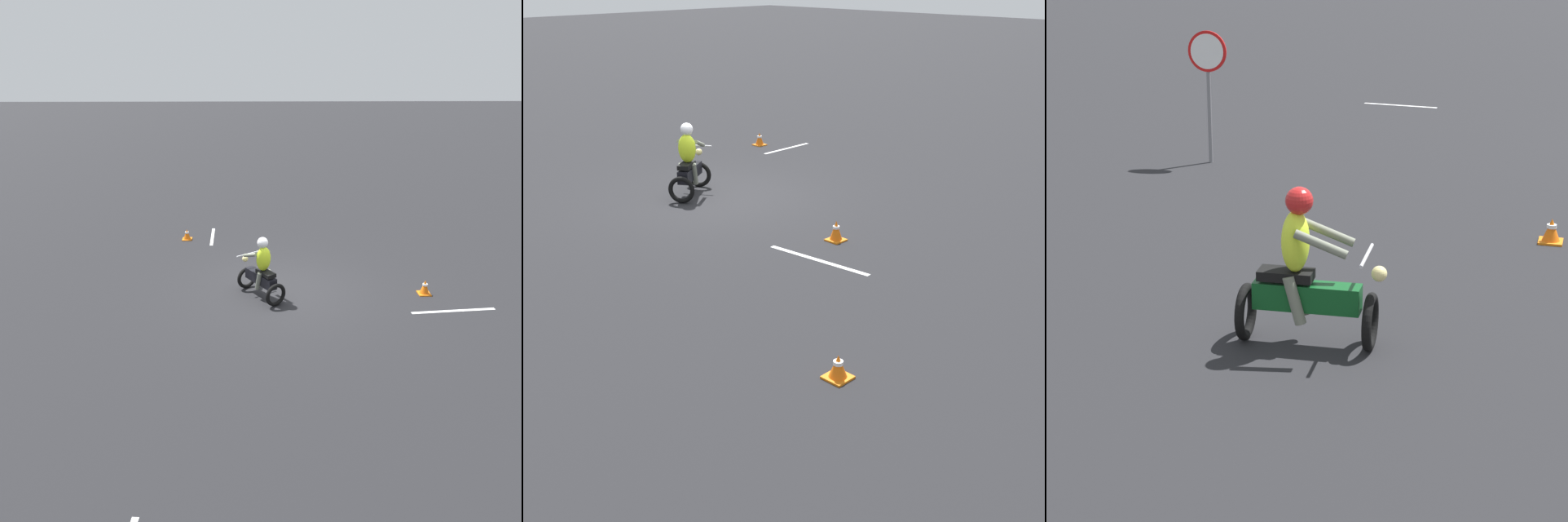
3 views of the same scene
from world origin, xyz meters
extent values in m
torus|color=black|center=(5.54, 11.18, 0.30)|extent=(0.14, 0.61, 0.60)
torus|color=black|center=(6.84, 11.28, 0.30)|extent=(0.14, 0.61, 0.60)
cube|color=#0F4C1E|center=(6.19, 11.23, 0.52)|extent=(1.11, 0.32, 0.28)
cube|color=black|center=(6.41, 11.25, 0.74)|extent=(0.58, 0.30, 0.10)
cylinder|color=silver|center=(5.59, 11.19, 1.00)|extent=(0.09, 0.70, 0.04)
sphere|color=#F2E08C|center=(5.46, 11.18, 0.82)|extent=(0.17, 0.17, 0.16)
ellipsoid|color=#D8F233|center=(6.31, 11.24, 1.10)|extent=(0.31, 0.42, 0.64)
cylinder|color=slate|center=(6.00, 11.42, 1.15)|extent=(0.55, 0.13, 0.27)
cylinder|color=slate|center=(6.02, 11.02, 1.15)|extent=(0.55, 0.13, 0.27)
cylinder|color=slate|center=(6.28, 11.38, 0.52)|extent=(0.25, 0.14, 0.51)
cylinder|color=slate|center=(6.30, 11.10, 0.52)|extent=(0.25, 0.14, 0.51)
sphere|color=red|center=(6.27, 11.24, 1.52)|extent=(0.30, 0.30, 0.28)
cylinder|color=slate|center=(10.12, 4.02, 1.10)|extent=(0.07, 0.07, 2.20)
cylinder|color=red|center=(10.12, 4.04, 1.95)|extent=(0.70, 0.03, 0.70)
cylinder|color=white|center=(10.12, 4.05, 1.95)|extent=(0.60, 0.01, 0.60)
cube|color=orange|center=(4.02, 7.04, 0.01)|extent=(0.32, 0.32, 0.03)
cone|color=orange|center=(4.02, 7.04, 0.18)|extent=(0.24, 0.24, 0.30)
cylinder|color=white|center=(4.02, 7.04, 0.23)|extent=(0.13, 0.13, 0.05)
cube|color=silver|center=(8.03, -2.47, 0.00)|extent=(1.73, 0.23, 0.01)
camera|label=1|loc=(12.32, -0.79, 5.87)|focal=35.00mm
camera|label=2|loc=(10.16, 12.17, 4.86)|focal=50.00mm
camera|label=3|loc=(3.45, 20.44, 4.20)|focal=70.00mm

